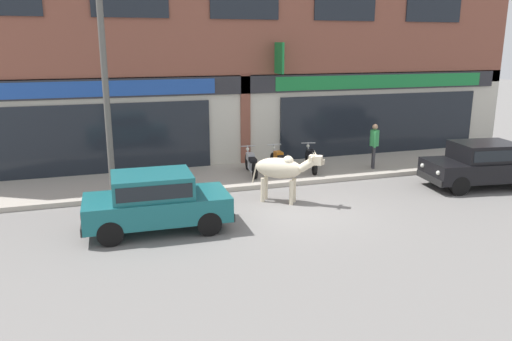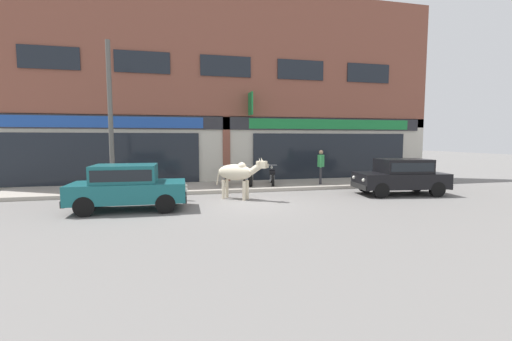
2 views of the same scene
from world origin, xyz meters
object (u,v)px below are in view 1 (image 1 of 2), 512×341
(motorcycle_0, at_px, (251,163))
(pedestrian, at_px, (374,141))
(car_0, at_px, (155,199))
(motorcycle_2, at_px, (311,159))
(cow, at_px, (282,169))
(motorcycle_1, at_px, (280,161))
(car_1, at_px, (482,162))
(utility_pole, at_px, (106,96))

(motorcycle_0, bearing_deg, pedestrian, -6.93)
(car_0, height_order, motorcycle_2, car_0)
(cow, relative_size, motorcycle_1, 1.01)
(motorcycle_2, distance_m, pedestrian, 2.37)
(pedestrian, bearing_deg, cow, -152.48)
(motorcycle_0, distance_m, motorcycle_2, 2.19)
(motorcycle_0, height_order, pedestrian, pedestrian)
(motorcycle_0, height_order, motorcycle_1, same)
(car_1, distance_m, utility_pole, 11.79)
(motorcycle_0, relative_size, motorcycle_1, 1.00)
(motorcycle_1, relative_size, utility_pole, 0.31)
(motorcycle_2, xyz_separation_m, pedestrian, (2.25, -0.42, 0.60))
(cow, xyz_separation_m, motorcycle_0, (-0.05, 2.83, -0.47))
(motorcycle_1, height_order, utility_pole, utility_pole)
(car_1, relative_size, motorcycle_0, 2.07)
(motorcycle_2, bearing_deg, pedestrian, -10.45)
(motorcycle_0, xyz_separation_m, motorcycle_2, (2.18, -0.12, 0.00))
(cow, xyz_separation_m, car_0, (-3.76, -1.16, -0.19))
(cow, relative_size, utility_pole, 0.31)
(motorcycle_1, bearing_deg, motorcycle_2, -3.90)
(cow, bearing_deg, car_0, -162.90)
(motorcycle_2, bearing_deg, cow, -128.33)
(car_1, bearing_deg, car_0, -176.31)
(car_0, distance_m, motorcycle_2, 7.05)
(car_0, height_order, motorcycle_1, car_0)
(motorcycle_0, bearing_deg, car_1, -26.18)
(car_0, distance_m, pedestrian, 8.85)
(motorcycle_1, bearing_deg, car_0, -140.27)
(pedestrian, bearing_deg, utility_pole, -176.55)
(pedestrian, height_order, utility_pole, utility_pole)
(motorcycle_1, distance_m, motorcycle_2, 1.16)
(cow, xyz_separation_m, motorcycle_1, (0.98, 2.78, -0.47))
(car_0, xyz_separation_m, utility_pole, (-0.91, 2.90, 2.27))
(car_0, xyz_separation_m, motorcycle_1, (4.74, 3.94, -0.28))
(car_0, xyz_separation_m, motorcycle_0, (3.71, 3.98, -0.28))
(pedestrian, bearing_deg, car_0, -157.09)
(utility_pole, bearing_deg, car_1, -11.07)
(car_1, bearing_deg, pedestrian, 129.62)
(utility_pole, bearing_deg, pedestrian, 3.45)
(car_1, distance_m, motorcycle_0, 7.50)
(utility_pole, bearing_deg, motorcycle_0, 13.23)
(car_1, xyz_separation_m, motorcycle_1, (-5.70, 3.26, -0.28))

